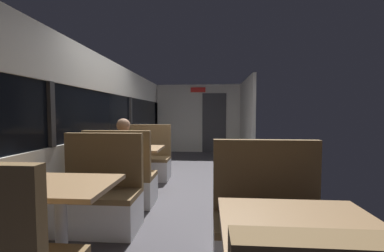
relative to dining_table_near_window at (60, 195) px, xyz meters
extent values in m
cube|color=#423F44|center=(0.89, 2.09, -0.65)|extent=(3.30, 9.20, 0.02)
cube|color=beige|center=(-0.56, 2.09, -0.16)|extent=(0.08, 8.40, 0.95)
cube|color=beige|center=(-0.56, 2.09, 1.36)|extent=(0.08, 8.40, 0.60)
cube|color=black|center=(-0.57, 2.09, 0.69)|extent=(0.03, 8.40, 0.75)
cube|color=#2D2D30|center=(-0.54, 0.69, 0.69)|extent=(0.06, 0.08, 0.75)
cube|color=#2D2D30|center=(-0.54, 3.49, 0.69)|extent=(0.06, 0.08, 0.75)
cube|color=#2D2D30|center=(-0.54, 6.29, 0.69)|extent=(0.06, 0.08, 0.75)
cube|color=beige|center=(0.89, 6.29, 0.51)|extent=(2.90, 0.08, 2.30)
cube|color=#333338|center=(1.44, 6.24, 0.36)|extent=(0.80, 0.04, 2.00)
cube|color=red|center=(0.89, 6.23, 1.48)|extent=(0.50, 0.03, 0.16)
cube|color=beige|center=(2.34, 5.09, 0.51)|extent=(0.08, 2.40, 2.30)
cylinder|color=#9E9EA3|center=(0.00, 0.00, -0.29)|extent=(0.10, 0.10, 0.70)
cube|color=olive|center=(0.00, 0.00, 0.08)|extent=(0.90, 0.70, 0.04)
cube|color=silver|center=(0.00, 0.66, -0.44)|extent=(0.95, 0.50, 0.39)
cube|color=brown|center=(0.00, 0.66, -0.22)|extent=(0.95, 0.50, 0.06)
cube|color=brown|center=(0.00, 0.87, 0.14)|extent=(0.95, 0.08, 0.65)
cylinder|color=#9E9EA3|center=(0.00, 2.14, -0.29)|extent=(0.10, 0.10, 0.70)
cube|color=olive|center=(0.00, 2.14, 0.08)|extent=(0.90, 0.70, 0.04)
cube|color=silver|center=(0.00, 1.48, -0.44)|extent=(0.95, 0.50, 0.39)
cube|color=brown|center=(0.00, 1.48, -0.22)|extent=(0.95, 0.50, 0.06)
cube|color=brown|center=(0.00, 1.27, 0.14)|extent=(0.95, 0.08, 0.65)
cube|color=silver|center=(0.00, 2.80, -0.44)|extent=(0.95, 0.50, 0.39)
cube|color=brown|center=(0.00, 2.80, -0.22)|extent=(0.95, 0.50, 0.06)
cube|color=brown|center=(0.00, 3.01, 0.14)|extent=(0.95, 0.08, 0.65)
cube|color=olive|center=(1.79, -0.60, 0.08)|extent=(0.90, 0.70, 0.04)
cube|color=silver|center=(1.79, 0.06, -0.44)|extent=(0.95, 0.50, 0.39)
cube|color=brown|center=(1.79, 0.06, -0.22)|extent=(0.95, 0.50, 0.06)
cube|color=brown|center=(1.79, 0.27, 0.14)|extent=(0.95, 0.08, 0.65)
cube|color=#26262D|center=(0.00, 1.48, -0.41)|extent=(0.30, 0.36, 0.45)
cube|color=#8C664C|center=(0.00, 1.53, 0.11)|extent=(0.34, 0.22, 0.60)
sphere|color=#8C664C|center=(0.00, 1.55, 0.52)|extent=(0.20, 0.20, 0.20)
cylinder|color=#8C664C|center=(-0.20, 1.71, 0.13)|extent=(0.07, 0.28, 0.07)
cylinder|color=#8C664C|center=(0.20, 1.71, 0.13)|extent=(0.07, 0.28, 0.07)
cylinder|color=#B23333|center=(-0.04, 2.26, 0.15)|extent=(0.07, 0.07, 0.09)
camera|label=1|loc=(1.27, -1.95, 0.70)|focal=22.55mm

